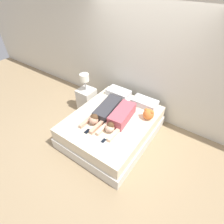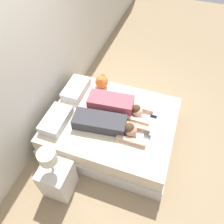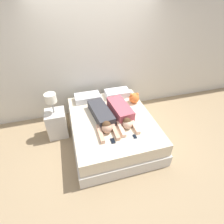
{
  "view_description": "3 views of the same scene",
  "coord_description": "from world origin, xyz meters",
  "px_view_note": "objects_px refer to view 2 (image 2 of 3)",
  "views": [
    {
      "loc": [
        1.54,
        -2.2,
        2.92
      ],
      "look_at": [
        0.0,
        0.0,
        0.67
      ],
      "focal_mm": 28.0,
      "sensor_mm": 36.0,
      "label": 1
    },
    {
      "loc": [
        -1.97,
        -0.69,
        3.18
      ],
      "look_at": [
        0.0,
        0.0,
        0.67
      ],
      "focal_mm": 35.0,
      "sensor_mm": 36.0,
      "label": 2
    },
    {
      "loc": [
        -0.73,
        -2.55,
        2.68
      ],
      "look_at": [
        0.0,
        0.0,
        0.67
      ],
      "focal_mm": 28.0,
      "sensor_mm": 36.0,
      "label": 3
    }
  ],
  "objects_px": {
    "pillow_head_left": "(56,120)",
    "cell_phone_right": "(153,117)",
    "cell_phone_left": "(147,137)",
    "bed": "(112,128)",
    "pillow_head_right": "(76,89)",
    "person_right": "(116,105)",
    "plush_toy": "(102,81)",
    "person_left": "(108,124)",
    "nightstand": "(57,178)"
  },
  "relations": [
    {
      "from": "bed",
      "to": "person_left",
      "type": "relative_size",
      "value": 1.73
    },
    {
      "from": "pillow_head_left",
      "to": "person_right",
      "type": "bearing_deg",
      "value": -55.21
    },
    {
      "from": "bed",
      "to": "pillow_head_left",
      "type": "xyz_separation_m",
      "value": [
        -0.35,
        0.77,
        0.33
      ]
    },
    {
      "from": "cell_phone_left",
      "to": "plush_toy",
      "type": "bearing_deg",
      "value": 52.17
    },
    {
      "from": "cell_phone_left",
      "to": "cell_phone_right",
      "type": "xyz_separation_m",
      "value": [
        0.39,
        -0.01,
        0.0
      ]
    },
    {
      "from": "person_right",
      "to": "cell_phone_left",
      "type": "relative_size",
      "value": 8.17
    },
    {
      "from": "person_right",
      "to": "cell_phone_left",
      "type": "bearing_deg",
      "value": -120.56
    },
    {
      "from": "bed",
      "to": "person_right",
      "type": "distance_m",
      "value": 0.42
    },
    {
      "from": "plush_toy",
      "to": "pillow_head_left",
      "type": "bearing_deg",
      "value": 159.11
    },
    {
      "from": "bed",
      "to": "cell_phone_left",
      "type": "xyz_separation_m",
      "value": [
        -0.16,
        -0.59,
        0.27
      ]
    },
    {
      "from": "person_right",
      "to": "cell_phone_right",
      "type": "distance_m",
      "value": 0.6
    },
    {
      "from": "cell_phone_right",
      "to": "nightstand",
      "type": "relative_size",
      "value": 0.12
    },
    {
      "from": "pillow_head_right",
      "to": "person_left",
      "type": "height_order",
      "value": "person_left"
    },
    {
      "from": "bed",
      "to": "pillow_head_right",
      "type": "relative_size",
      "value": 3.57
    },
    {
      "from": "person_left",
      "to": "person_right",
      "type": "xyz_separation_m",
      "value": [
        0.38,
        -0.0,
        0.02
      ]
    },
    {
      "from": "person_right",
      "to": "cell_phone_right",
      "type": "height_order",
      "value": "person_right"
    },
    {
      "from": "pillow_head_left",
      "to": "cell_phone_left",
      "type": "height_order",
      "value": "pillow_head_left"
    },
    {
      "from": "cell_phone_left",
      "to": "bed",
      "type": "bearing_deg",
      "value": 75.18
    },
    {
      "from": "cell_phone_right",
      "to": "plush_toy",
      "type": "relative_size",
      "value": 0.54
    },
    {
      "from": "pillow_head_right",
      "to": "plush_toy",
      "type": "xyz_separation_m",
      "value": [
        0.27,
        -0.37,
        0.05
      ]
    },
    {
      "from": "pillow_head_left",
      "to": "nightstand",
      "type": "xyz_separation_m",
      "value": [
        -0.73,
        -0.36,
        -0.24
      ]
    },
    {
      "from": "pillow_head_left",
      "to": "person_right",
      "type": "height_order",
      "value": "person_right"
    },
    {
      "from": "bed",
      "to": "cell_phone_right",
      "type": "bearing_deg",
      "value": -68.54
    },
    {
      "from": "bed",
      "to": "pillow_head_left",
      "type": "relative_size",
      "value": 3.57
    },
    {
      "from": "person_right",
      "to": "plush_toy",
      "type": "height_order",
      "value": "plush_toy"
    },
    {
      "from": "person_right",
      "to": "bed",
      "type": "bearing_deg",
      "value": 178.28
    },
    {
      "from": "nightstand",
      "to": "person_left",
      "type": "bearing_deg",
      "value": -25.03
    },
    {
      "from": "cell_phone_left",
      "to": "cell_phone_right",
      "type": "bearing_deg",
      "value": -1.25
    },
    {
      "from": "pillow_head_right",
      "to": "nightstand",
      "type": "height_order",
      "value": "nightstand"
    },
    {
      "from": "person_left",
      "to": "plush_toy",
      "type": "bearing_deg",
      "value": 26.52
    },
    {
      "from": "pillow_head_left",
      "to": "bed",
      "type": "bearing_deg",
      "value": -65.6
    },
    {
      "from": "cell_phone_left",
      "to": "cell_phone_right",
      "type": "distance_m",
      "value": 0.39
    },
    {
      "from": "pillow_head_right",
      "to": "plush_toy",
      "type": "height_order",
      "value": "plush_toy"
    },
    {
      "from": "person_right",
      "to": "nightstand",
      "type": "xyz_separation_m",
      "value": [
        -1.27,
        0.42,
        -0.28
      ]
    },
    {
      "from": "pillow_head_right",
      "to": "person_right",
      "type": "height_order",
      "value": "person_right"
    },
    {
      "from": "person_left",
      "to": "cell_phone_left",
      "type": "bearing_deg",
      "value": -86.58
    },
    {
      "from": "person_left",
      "to": "pillow_head_right",
      "type": "bearing_deg",
      "value": 54.93
    },
    {
      "from": "pillow_head_left",
      "to": "nightstand",
      "type": "height_order",
      "value": "nightstand"
    },
    {
      "from": "person_left",
      "to": "person_right",
      "type": "relative_size",
      "value": 1.12
    },
    {
      "from": "pillow_head_right",
      "to": "person_left",
      "type": "relative_size",
      "value": 0.48
    },
    {
      "from": "person_left",
      "to": "plush_toy",
      "type": "height_order",
      "value": "plush_toy"
    },
    {
      "from": "cell_phone_right",
      "to": "pillow_head_right",
      "type": "bearing_deg",
      "value": 85.27
    },
    {
      "from": "pillow_head_right",
      "to": "pillow_head_left",
      "type": "bearing_deg",
      "value": 180.0
    },
    {
      "from": "bed",
      "to": "nightstand",
      "type": "distance_m",
      "value": 1.16
    },
    {
      "from": "bed",
      "to": "person_right",
      "type": "relative_size",
      "value": 1.94
    },
    {
      "from": "pillow_head_left",
      "to": "nightstand",
      "type": "bearing_deg",
      "value": -153.87
    },
    {
      "from": "nightstand",
      "to": "cell_phone_left",
      "type": "bearing_deg",
      "value": -47.49
    },
    {
      "from": "pillow_head_right",
      "to": "person_right",
      "type": "relative_size",
      "value": 0.54
    },
    {
      "from": "cell_phone_left",
      "to": "nightstand",
      "type": "height_order",
      "value": "nightstand"
    },
    {
      "from": "pillow_head_left",
      "to": "cell_phone_right",
      "type": "relative_size",
      "value": 4.43
    }
  ]
}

